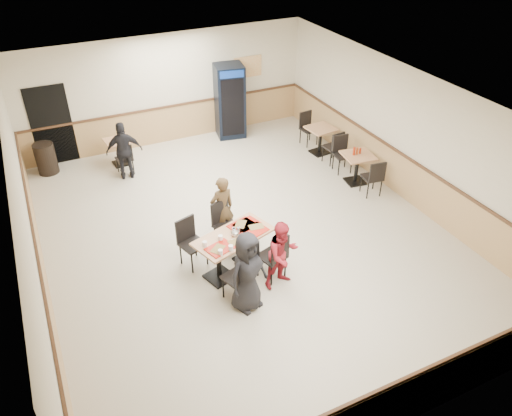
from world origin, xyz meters
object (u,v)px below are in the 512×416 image
main_table (234,247)px  diner_woman_right (282,255)px  side_table_near (357,164)px  back_table (119,148)px  side_table_far (320,136)px  diner_woman_left (247,272)px  pepsi_cooler (230,101)px  lone_diner (124,151)px  trash_bin (46,158)px  diner_man_opposite (222,209)px

main_table → diner_woman_right: size_ratio=1.21×
side_table_near → back_table: 6.10m
side_table_near → side_table_far: side_table_near is taller
diner_woman_left → diner_woman_right: diner_woman_left is taller
back_table → pepsi_cooler: 3.38m
side_table_near → back_table: size_ratio=1.15×
lone_diner → pepsi_cooler: (3.31, 1.17, 0.29)m
pepsi_cooler → side_table_far: bearing=-40.2°
diner_woman_left → pepsi_cooler: bearing=50.4°
main_table → diner_woman_left: (-0.18, -1.01, 0.24)m
diner_woman_right → back_table: 6.14m
side_table_near → trash_bin: bearing=150.8°
side_table_near → side_table_far: size_ratio=1.05×
lone_diner → pepsi_cooler: 3.52m
back_table → side_table_far: bearing=-18.9°
diner_woman_right → lone_diner: size_ratio=0.91×
pepsi_cooler → main_table: bearing=-102.1°
diner_woman_right → pepsi_cooler: 6.53m
lone_diner → trash_bin: 2.13m
diner_woman_right → back_table: size_ratio=1.95×
main_table → lone_diner: lone_diner is taller
side_table_near → side_table_far: (0.02, 1.73, -0.01)m
diner_woman_right → lone_diner: lone_diner is taller
main_table → diner_woman_right: 0.99m
main_table → lone_diner: 4.50m
back_table → trash_bin: (-1.78, 0.35, -0.06)m
side_table_far → trash_bin: (-6.83, 2.07, -0.10)m
diner_man_opposite → pepsi_cooler: 5.02m
back_table → diner_man_opposite: bearing=-73.9°
main_table → side_table_far: bearing=22.8°
lone_diner → side_table_far: 5.15m
diner_woman_right → main_table: bearing=120.3°
side_table_far → lone_diner: bearing=169.4°
back_table → side_table_near: bearing=-34.5°
diner_woman_left → diner_man_opposite: bearing=60.8°
diner_woman_left → diner_man_opposite: 2.06m
diner_woman_left → side_table_far: bearing=27.6°
side_table_near → side_table_far: bearing=89.2°
lone_diner → diner_man_opposite: bearing=119.3°
lone_diner → pepsi_cooler: size_ratio=0.72×
diner_woman_left → back_table: (-0.83, 6.17, -0.32)m
diner_man_opposite → lone_diner: (-1.20, 3.37, 0.01)m
back_table → diner_woman_right: bearing=-74.5°
lone_diner → diner_woman_left: bearing=108.5°
main_table → diner_woman_left: diner_woman_left is taller
diner_woman_left → side_table_far: 6.14m
side_table_near → pepsi_cooler: pepsi_cooler is taller
lone_diner → side_table_near: 5.70m
pepsi_cooler → trash_bin: bearing=-169.1°
side_table_far → back_table: bearing=161.1°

